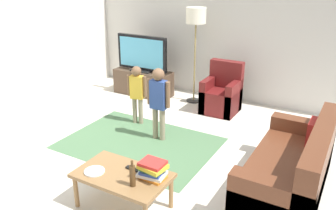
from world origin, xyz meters
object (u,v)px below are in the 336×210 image
at_px(floor_lamp, 196,21).
at_px(child_center, 159,98).
at_px(tv_stand, 143,83).
at_px(coffee_table, 123,178).
at_px(child_near_tv, 137,90).
at_px(tv, 142,54).
at_px(book_stack, 153,170).
at_px(tv_remote, 133,169).
at_px(armchair, 222,95).
at_px(couch, 295,171).
at_px(bottle, 132,175).
at_px(plate, 94,171).

relative_size(floor_lamp, child_center, 1.60).
xyz_separation_m(tv_stand, coffee_table, (1.83, -3.14, 0.13)).
height_order(child_near_tv, coffee_table, child_near_tv).
distance_m(tv, book_stack, 3.73).
xyz_separation_m(tv_stand, child_near_tv, (0.71, -1.24, 0.35)).
distance_m(floor_lamp, tv_remote, 3.46).
xyz_separation_m(tv_stand, armchair, (1.73, -0.04, 0.05)).
bearing_deg(child_near_tv, couch, -15.07).
relative_size(child_center, bottle, 3.89).
height_order(floor_lamp, child_center, floor_lamp).
distance_m(couch, bottle, 1.87).
bearing_deg(tv, tv_stand, 90.00).
xyz_separation_m(book_stack, tv_remote, (-0.27, 0.02, -0.09)).
bearing_deg(tv_remote, plate, -141.19).
bearing_deg(coffee_table, couch, 37.52).
relative_size(armchair, coffee_table, 0.90).
height_order(tv_stand, bottle, bottle).
relative_size(book_stack, tv_remote, 1.83).
relative_size(coffee_table, plate, 4.55).
bearing_deg(book_stack, couch, 41.68).
bearing_deg(floor_lamp, tv, -170.84).
xyz_separation_m(coffee_table, bottle, (0.22, -0.12, 0.17)).
xyz_separation_m(couch, child_center, (-2.06, 0.40, 0.38)).
bearing_deg(tv_stand, plate, -64.56).
distance_m(couch, armchair, 2.53).
relative_size(couch, book_stack, 5.78).
relative_size(tv_remote, plate, 0.77).
distance_m(armchair, bottle, 3.25).
bearing_deg(coffee_table, tv_remote, 67.38).
relative_size(tv, couch, 0.61).
bearing_deg(plate, tv_stand, 115.44).
bearing_deg(couch, book_stack, -138.32).
xyz_separation_m(armchair, book_stack, (0.42, -3.01, 0.22)).
distance_m(floor_lamp, book_stack, 3.53).
xyz_separation_m(couch, book_stack, (-1.22, -1.09, 0.23)).
xyz_separation_m(couch, floor_lamp, (-2.30, 2.11, 1.25)).
bearing_deg(child_center, couch, -10.97).
bearing_deg(child_near_tv, floor_lamp, 75.60).
relative_size(tv, tv_remote, 6.47).
height_order(tv_stand, plate, tv_stand).
bearing_deg(book_stack, tv_remote, 174.77).
height_order(coffee_table, book_stack, book_stack).
height_order(couch, coffee_table, couch).
distance_m(couch, floor_lamp, 3.36).
relative_size(tv_stand, couch, 0.67).
relative_size(couch, bottle, 6.30).
distance_m(tv, child_center, 2.03).
bearing_deg(tv, book_stack, -54.59).
bearing_deg(coffee_table, armchair, 91.94).
bearing_deg(bottle, tv_stand, 122.17).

